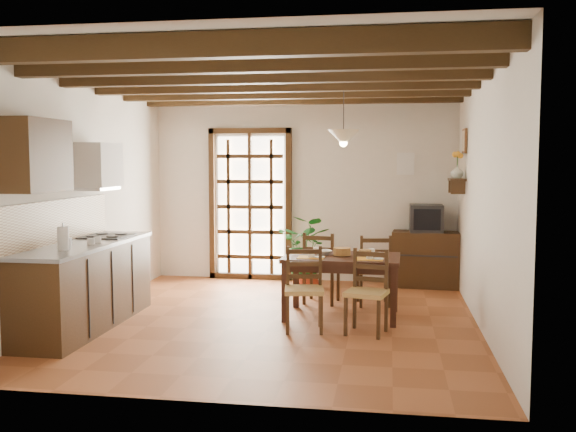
% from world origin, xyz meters
% --- Properties ---
extents(ground_plane, '(5.00, 5.00, 0.00)m').
position_xyz_m(ground_plane, '(0.00, 0.00, 0.00)').
color(ground_plane, brown).
extents(room_shell, '(4.52, 5.02, 2.81)m').
position_xyz_m(room_shell, '(0.00, 0.00, 1.82)').
color(room_shell, silver).
rests_on(room_shell, ground_plane).
extents(ceiling_beams, '(4.50, 4.34, 0.20)m').
position_xyz_m(ceiling_beams, '(0.00, 0.00, 2.69)').
color(ceiling_beams, black).
rests_on(ceiling_beams, room_shell).
extents(french_door, '(1.26, 0.11, 2.32)m').
position_xyz_m(french_door, '(-0.80, 2.45, 1.18)').
color(french_door, white).
rests_on(french_door, ground_plane).
extents(kitchen_counter, '(0.64, 2.25, 1.38)m').
position_xyz_m(kitchen_counter, '(-1.96, -0.60, 0.47)').
color(kitchen_counter, '#342010').
rests_on(kitchen_counter, ground_plane).
extents(upper_cabinet, '(0.35, 0.80, 0.70)m').
position_xyz_m(upper_cabinet, '(-2.08, -1.30, 1.85)').
color(upper_cabinet, '#342010').
rests_on(upper_cabinet, room_shell).
extents(range_hood, '(0.38, 0.60, 0.54)m').
position_xyz_m(range_hood, '(-2.05, -0.05, 1.73)').
color(range_hood, white).
rests_on(range_hood, room_shell).
extents(counter_items, '(0.50, 1.43, 0.25)m').
position_xyz_m(counter_items, '(-1.95, -0.51, 0.96)').
color(counter_items, black).
rests_on(counter_items, kitchen_counter).
extents(dining_table, '(1.33, 0.88, 0.71)m').
position_xyz_m(dining_table, '(0.74, 0.29, 0.62)').
color(dining_table, '#331A10').
rests_on(dining_table, ground_plane).
extents(chair_near_left, '(0.46, 0.44, 0.88)m').
position_xyz_m(chair_near_left, '(0.40, -0.37, 0.28)').
color(chair_near_left, '#B08B4A').
rests_on(chair_near_left, ground_plane).
extents(chair_near_right, '(0.48, 0.47, 0.87)m').
position_xyz_m(chair_near_right, '(1.05, -0.39, 0.27)').
color(chair_near_right, '#B08B4A').
rests_on(chair_near_right, ground_plane).
extents(chair_far_left, '(0.47, 0.46, 0.91)m').
position_xyz_m(chair_far_left, '(0.44, 0.97, 0.28)').
color(chair_far_left, '#B08B4A').
rests_on(chair_far_left, ground_plane).
extents(chair_far_right, '(0.47, 0.45, 0.89)m').
position_xyz_m(chair_far_right, '(1.09, 0.95, 0.28)').
color(chair_far_right, '#B08B4A').
rests_on(chair_far_right, ground_plane).
extents(table_setting, '(0.95, 0.64, 0.09)m').
position_xyz_m(table_setting, '(0.74, 0.29, 0.70)').
color(table_setting, gold).
rests_on(table_setting, dining_table).
extents(table_bowl, '(0.28, 0.28, 0.05)m').
position_xyz_m(table_bowl, '(0.51, 0.34, 0.74)').
color(table_bowl, white).
rests_on(table_bowl, dining_table).
extents(sideboard, '(0.96, 0.48, 0.79)m').
position_xyz_m(sideboard, '(1.79, 2.23, 0.40)').
color(sideboard, '#342010').
rests_on(sideboard, ground_plane).
extents(crt_tv, '(0.46, 0.42, 0.39)m').
position_xyz_m(crt_tv, '(1.79, 2.22, 0.98)').
color(crt_tv, black).
rests_on(crt_tv, sideboard).
extents(fuse_box, '(0.25, 0.03, 0.32)m').
position_xyz_m(fuse_box, '(1.50, 2.48, 1.75)').
color(fuse_box, white).
rests_on(fuse_box, room_shell).
extents(plant_pot, '(0.37, 0.37, 0.23)m').
position_xyz_m(plant_pot, '(0.13, 1.93, 0.11)').
color(plant_pot, '#982E16').
rests_on(plant_pot, ground_plane).
extents(potted_plant, '(2.39, 2.20, 2.21)m').
position_xyz_m(potted_plant, '(0.13, 1.93, 0.57)').
color(potted_plant, '#144C19').
rests_on(potted_plant, ground_plane).
extents(wall_shelf, '(0.20, 0.42, 0.20)m').
position_xyz_m(wall_shelf, '(2.14, 1.60, 1.51)').
color(wall_shelf, '#342010').
rests_on(wall_shelf, room_shell).
extents(shelf_vase, '(0.15, 0.15, 0.15)m').
position_xyz_m(shelf_vase, '(2.14, 1.60, 1.65)').
color(shelf_vase, '#B2BFB2').
rests_on(shelf_vase, wall_shelf).
extents(shelf_flowers, '(0.14, 0.14, 0.36)m').
position_xyz_m(shelf_flowers, '(2.14, 1.60, 1.86)').
color(shelf_flowers, gold).
rests_on(shelf_flowers, shelf_vase).
extents(framed_picture, '(0.03, 0.32, 0.32)m').
position_xyz_m(framed_picture, '(2.22, 1.60, 2.05)').
color(framed_picture, brown).
rests_on(framed_picture, room_shell).
extents(pendant_lamp, '(0.36, 0.36, 0.84)m').
position_xyz_m(pendant_lamp, '(0.74, 0.39, 2.08)').
color(pendant_lamp, black).
rests_on(pendant_lamp, room_shell).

